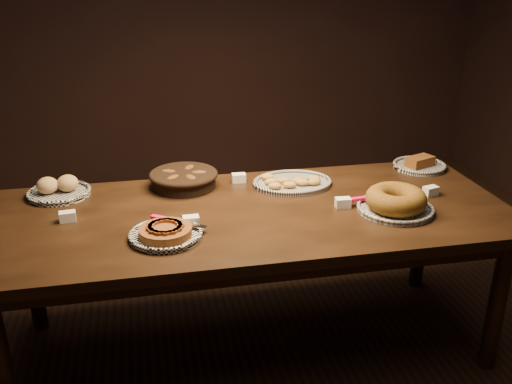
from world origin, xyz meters
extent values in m
plane|color=black|center=(0.00, 0.00, 0.00)|extent=(5.00, 5.00, 0.00)
cube|color=black|center=(0.00, 0.00, 0.72)|extent=(2.40, 1.00, 0.05)
cylinder|color=black|center=(-1.08, -0.38, 0.35)|extent=(0.08, 0.08, 0.70)
cylinder|color=black|center=(1.08, -0.38, 0.35)|extent=(0.08, 0.08, 0.70)
cylinder|color=black|center=(-1.08, 0.38, 0.35)|extent=(0.08, 0.08, 0.70)
cylinder|color=black|center=(1.08, 0.38, 0.35)|extent=(0.08, 0.08, 0.70)
torus|color=white|center=(-0.41, -0.20, 0.77)|extent=(0.31, 0.31, 0.02)
cylinder|color=#4D250F|center=(-0.41, -0.20, 0.78)|extent=(0.24, 0.24, 0.03)
cube|color=#5C2E0F|center=(-0.35, -0.21, 0.80)|extent=(0.03, 0.08, 0.01)
cube|color=#5C2E0F|center=(-0.35, -0.18, 0.80)|extent=(0.05, 0.08, 0.01)
cube|color=#5C2E0F|center=(-0.37, -0.16, 0.80)|extent=(0.07, 0.07, 0.01)
cube|color=#5C2E0F|center=(-0.39, -0.14, 0.80)|extent=(0.08, 0.04, 0.01)
cube|color=#5C2E0F|center=(-0.42, -0.14, 0.80)|extent=(0.08, 0.04, 0.01)
cube|color=#5C2E0F|center=(-0.44, -0.16, 0.80)|extent=(0.07, 0.07, 0.01)
cube|color=#5C2E0F|center=(-0.46, -0.18, 0.80)|extent=(0.05, 0.08, 0.01)
cube|color=#5C2E0F|center=(-0.46, -0.21, 0.80)|extent=(0.03, 0.08, 0.01)
cube|color=#5C2E0F|center=(-0.45, -0.24, 0.80)|extent=(0.06, 0.07, 0.01)
cube|color=#5C2E0F|center=(-0.43, -0.25, 0.80)|extent=(0.08, 0.05, 0.01)
cube|color=#5C2E0F|center=(-0.41, -0.26, 0.80)|extent=(0.07, 0.02, 0.01)
cube|color=#5C2E0F|center=(-0.38, -0.25, 0.80)|extent=(0.08, 0.05, 0.01)
cube|color=#5C2E0F|center=(-0.36, -0.24, 0.80)|extent=(0.06, 0.07, 0.01)
cube|color=#F30C53|center=(-0.41, -0.08, 0.78)|extent=(0.11, 0.09, 0.02)
cube|color=silver|center=(-0.30, -0.15, 0.78)|extent=(0.14, 0.11, 0.00)
torus|color=black|center=(0.26, 0.27, 0.77)|extent=(0.33, 0.33, 0.02)
ellipsoid|color=#9D672D|center=(0.16, 0.21, 0.78)|extent=(0.07, 0.05, 0.03)
ellipsoid|color=#9D672D|center=(0.23, 0.21, 0.78)|extent=(0.08, 0.06, 0.03)
ellipsoid|color=#9D672D|center=(0.30, 0.23, 0.78)|extent=(0.08, 0.06, 0.03)
ellipsoid|color=#9D672D|center=(0.37, 0.22, 0.78)|extent=(0.08, 0.06, 0.03)
ellipsoid|color=#9D672D|center=(0.15, 0.27, 0.78)|extent=(0.07, 0.05, 0.03)
ellipsoid|color=#9D672D|center=(0.22, 0.27, 0.78)|extent=(0.07, 0.05, 0.03)
ellipsoid|color=#9D672D|center=(0.29, 0.26, 0.78)|extent=(0.08, 0.06, 0.03)
ellipsoid|color=#9D672D|center=(0.38, 0.27, 0.78)|extent=(0.08, 0.06, 0.03)
ellipsoid|color=#9D672D|center=(0.15, 0.34, 0.78)|extent=(0.07, 0.05, 0.03)
torus|color=black|center=(0.64, -0.14, 0.77)|extent=(0.35, 0.35, 0.02)
torus|color=brown|center=(0.64, -0.14, 0.81)|extent=(0.32, 0.32, 0.10)
cube|color=#F30C53|center=(0.48, -0.04, 0.78)|extent=(0.12, 0.04, 0.02)
cube|color=silver|center=(0.61, -0.02, 0.78)|extent=(0.15, 0.05, 0.00)
cylinder|color=black|center=(-0.28, 0.36, 0.79)|extent=(0.41, 0.41, 0.08)
torus|color=black|center=(-0.28, 0.36, 0.82)|extent=(0.35, 0.35, 0.03)
ellipsoid|color=#311B09|center=(-0.20, 0.35, 0.81)|extent=(0.11, 0.07, 0.05)
ellipsoid|color=#311B09|center=(-0.25, 0.43, 0.81)|extent=(0.10, 0.12, 0.05)
ellipsoid|color=#311B09|center=(-0.35, 0.39, 0.81)|extent=(0.12, 0.10, 0.05)
ellipsoid|color=#311B09|center=(-0.34, 0.30, 0.81)|extent=(0.11, 0.11, 0.05)
ellipsoid|color=#311B09|center=(-0.25, 0.28, 0.81)|extent=(0.09, 0.12, 0.05)
torus|color=white|center=(-0.89, 0.37, 0.77)|extent=(0.31, 0.31, 0.02)
ellipsoid|color=#A9844E|center=(-0.94, 0.38, 0.80)|extent=(0.10, 0.10, 0.08)
ellipsoid|color=#A9844E|center=(-0.85, 0.39, 0.80)|extent=(0.10, 0.10, 0.08)
torus|color=black|center=(1.02, 0.38, 0.77)|extent=(0.29, 0.29, 0.02)
cube|color=#4D250F|center=(1.02, 0.38, 0.79)|extent=(0.17, 0.13, 0.05)
cube|color=white|center=(-0.29, -0.11, 0.77)|extent=(0.07, 0.05, 0.04)
cube|color=white|center=(0.00, 0.37, 0.77)|extent=(0.07, 0.05, 0.04)
cube|color=white|center=(0.42, -0.05, 0.77)|extent=(0.07, 0.05, 0.04)
cube|color=white|center=(-0.82, 0.05, 0.77)|extent=(0.07, 0.05, 0.04)
cube|color=white|center=(0.89, 0.01, 0.77)|extent=(0.08, 0.06, 0.04)
camera|label=1|loc=(-0.46, -2.35, 1.83)|focal=40.00mm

